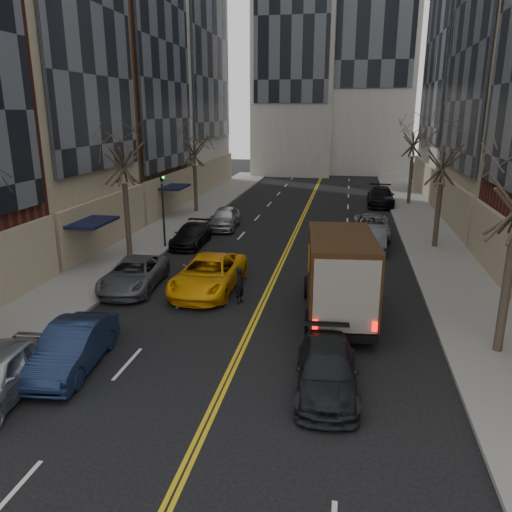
% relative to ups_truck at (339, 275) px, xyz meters
% --- Properties ---
extents(sidewalk_left, '(4.00, 66.00, 0.15)m').
position_rel_ups_truck_xyz_m(sidewalk_left, '(-12.26, 13.74, -1.72)').
color(sidewalk_left, slate).
rests_on(sidewalk_left, ground).
extents(sidewalk_right, '(4.00, 66.00, 0.15)m').
position_rel_ups_truck_xyz_m(sidewalk_right, '(5.74, 13.74, -1.72)').
color(sidewalk_right, slate).
rests_on(sidewalk_right, ground).
extents(streetwall_left, '(14.00, 49.50, 36.00)m').
position_rel_ups_truck_xyz_m(streetwall_left, '(-19.56, 17.64, 13.77)').
color(streetwall_left, '#562319').
rests_on(streetwall_left, ground).
extents(tree_lf_mid, '(3.20, 3.20, 8.91)m').
position_rel_ups_truck_xyz_m(tree_lf_mid, '(-12.06, 6.74, 4.81)').
color(tree_lf_mid, '#382D23').
rests_on(tree_lf_mid, sidewalk_left).
extents(tree_lf_far, '(3.20, 3.20, 8.12)m').
position_rel_ups_truck_xyz_m(tree_lf_far, '(-12.06, 19.74, 4.23)').
color(tree_lf_far, '#382D23').
rests_on(tree_lf_far, sidewalk_left).
extents(tree_rt_mid, '(3.20, 3.20, 8.32)m').
position_rel_ups_truck_xyz_m(tree_rt_mid, '(5.54, 11.74, 4.38)').
color(tree_rt_mid, '#382D23').
rests_on(tree_rt_mid, sidewalk_right).
extents(tree_rt_far, '(3.20, 3.20, 9.11)m').
position_rel_ups_truck_xyz_m(tree_rt_far, '(5.54, 26.74, 4.95)').
color(tree_rt_far, '#382D23').
rests_on(tree_rt_far, sidewalk_right).
extents(traffic_signal, '(0.29, 0.26, 4.70)m').
position_rel_ups_truck_xyz_m(traffic_signal, '(-10.65, 8.74, 1.03)').
color(traffic_signal, black).
rests_on(traffic_signal, sidewalk_left).
extents(ups_truck, '(3.14, 6.69, 3.55)m').
position_rel_ups_truck_xyz_m(ups_truck, '(0.00, 0.00, 0.00)').
color(ups_truck, black).
rests_on(ups_truck, ground).
extents(observer_sedan, '(2.11, 4.60, 1.30)m').
position_rel_ups_truck_xyz_m(observer_sedan, '(-0.18, -5.67, -1.14)').
color(observer_sedan, black).
rests_on(observer_sedan, ground).
extents(taxi, '(2.79, 5.76, 1.58)m').
position_rel_ups_truck_xyz_m(taxi, '(-6.01, 2.07, -1.00)').
color(taxi, '#F0A30A').
rests_on(taxi, ground).
extents(pedestrian, '(0.52, 0.67, 1.61)m').
position_rel_ups_truck_xyz_m(pedestrian, '(-4.23, 0.79, -0.99)').
color(pedestrian, black).
rests_on(pedestrian, ground).
extents(parked_lf_b, '(2.04, 4.64, 1.48)m').
position_rel_ups_truck_xyz_m(parked_lf_b, '(-8.36, -5.83, -1.05)').
color(parked_lf_b, '#111C36').
rests_on(parked_lf_b, ground).
extents(parked_lf_c, '(2.75, 5.21, 1.40)m').
position_rel_ups_truck_xyz_m(parked_lf_c, '(-9.56, 1.72, -1.09)').
color(parked_lf_c, '#515359').
rests_on(parked_lf_c, ground).
extents(parked_lf_d, '(1.91, 4.52, 1.30)m').
position_rel_ups_truck_xyz_m(parked_lf_d, '(-9.31, 9.79, -1.14)').
color(parked_lf_d, black).
rests_on(parked_lf_d, ground).
extents(parked_lf_e, '(2.06, 4.58, 1.53)m').
position_rel_ups_truck_xyz_m(parked_lf_e, '(-8.36, 14.67, -1.03)').
color(parked_lf_e, '#A3A7AB').
rests_on(parked_lf_e, ground).
extents(parked_rt_a, '(1.71, 4.38, 1.42)m').
position_rel_ups_truck_xyz_m(parked_rt_a, '(1.84, 10.77, -1.08)').
color(parked_rt_a, '#46494E').
rests_on(parked_rt_a, ground).
extents(parked_rt_b, '(2.37, 5.08, 1.41)m').
position_rel_ups_truck_xyz_m(parked_rt_b, '(1.84, 14.18, -1.09)').
color(parked_rt_b, '#97999E').
rests_on(parked_rt_b, ground).
extents(parked_rt_c, '(2.39, 5.65, 1.63)m').
position_rel_ups_truck_xyz_m(parked_rt_c, '(3.04, 25.94, -0.98)').
color(parked_rt_c, black).
rests_on(parked_rt_c, ground).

